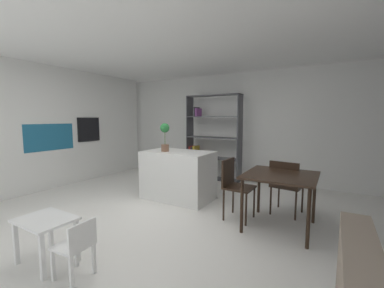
# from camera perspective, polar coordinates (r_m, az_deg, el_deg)

# --- Properties ---
(ground_plane) EXTENTS (9.68, 9.68, 0.00)m
(ground_plane) POSITION_cam_1_polar(r_m,az_deg,el_deg) (3.96, -9.76, -16.38)
(ground_plane) COLOR silver
(ceiling_slab) EXTENTS (7.04, 6.07, 0.06)m
(ceiling_slab) POSITION_cam_1_polar(r_m,az_deg,el_deg) (3.83, -10.52, 23.12)
(ceiling_slab) COLOR white
(ceiling_slab) RESTS_ON ground_plane
(back_partition) EXTENTS (7.04, 0.06, 2.60)m
(back_partition) POSITION_cam_1_polar(r_m,az_deg,el_deg) (6.25, 8.15, 4.13)
(back_partition) COLOR silver
(back_partition) RESTS_ON ground_plane
(tall_cabinet_run_left) EXTENTS (0.66, 5.47, 2.60)m
(tall_cabinet_run_left) POSITION_cam_1_polar(r_m,az_deg,el_deg) (6.17, -32.76, 3.22)
(tall_cabinet_run_left) COLOR white
(tall_cabinet_run_left) RESTS_ON ground_plane
(cabinet_niche_splashback) EXTENTS (0.01, 1.03, 0.56)m
(cabinet_niche_splashback) POSITION_cam_1_polar(r_m,az_deg,el_deg) (5.94, -30.25, 1.37)
(cabinet_niche_splashback) COLOR #1E6084
(cabinet_niche_splashback) RESTS_ON ground_plane
(built_in_oven) EXTENTS (0.06, 0.58, 0.57)m
(built_in_oven) POSITION_cam_1_polar(r_m,az_deg,el_deg) (6.42, -22.97, 3.18)
(built_in_oven) COLOR black
(built_in_oven) RESTS_ON ground_plane
(kitchen_island) EXTENTS (1.27, 0.76, 0.89)m
(kitchen_island) POSITION_cam_1_polar(r_m,az_deg,el_deg) (4.61, -3.26, -7.22)
(kitchen_island) COLOR white
(kitchen_island) RESTS_ON ground_plane
(potted_plant_on_island) EXTENTS (0.17, 0.17, 0.52)m
(potted_plant_on_island) POSITION_cam_1_polar(r_m,az_deg,el_deg) (4.52, -6.34, 2.14)
(potted_plant_on_island) COLOR brown
(potted_plant_on_island) RESTS_ON kitchen_island
(open_bookshelf) EXTENTS (1.38, 0.34, 2.06)m
(open_bookshelf) POSITION_cam_1_polar(r_m,az_deg,el_deg) (6.10, 4.11, 0.79)
(open_bookshelf) COLOR #4C4C51
(open_bookshelf) RESTS_ON ground_plane
(child_table) EXTENTS (0.57, 0.43, 0.48)m
(child_table) POSITION_cam_1_polar(r_m,az_deg,el_deg) (3.05, -30.95, -16.23)
(child_table) COLOR white
(child_table) RESTS_ON ground_plane
(child_chair_right) EXTENTS (0.32, 0.32, 0.56)m
(child_chair_right) POSITION_cam_1_polar(r_m,az_deg,el_deg) (2.68, -25.32, -20.65)
(child_chair_right) COLOR white
(child_chair_right) RESTS_ON ground_plane
(dining_table) EXTENTS (0.91, 0.93, 0.75)m
(dining_table) POSITION_cam_1_polar(r_m,az_deg,el_deg) (3.55, 19.94, -7.92)
(dining_table) COLOR black
(dining_table) RESTS_ON ground_plane
(dining_chair_island_side) EXTENTS (0.41, 0.42, 0.89)m
(dining_chair_island_side) POSITION_cam_1_polar(r_m,az_deg,el_deg) (3.75, 9.78, -8.82)
(dining_chair_island_side) COLOR black
(dining_chair_island_side) RESTS_ON ground_plane
(dining_chair_far) EXTENTS (0.48, 0.50, 0.86)m
(dining_chair_far) POSITION_cam_1_polar(r_m,az_deg,el_deg) (4.06, 21.01, -8.40)
(dining_chair_far) COLOR black
(dining_chair_far) RESTS_ON ground_plane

